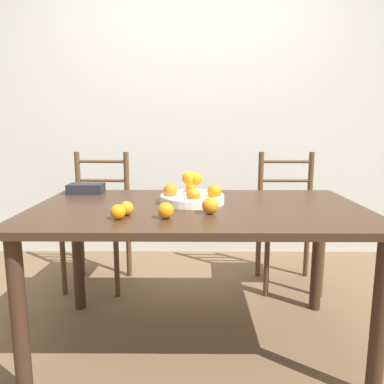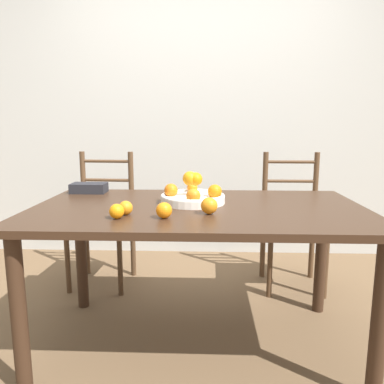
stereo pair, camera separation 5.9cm
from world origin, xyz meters
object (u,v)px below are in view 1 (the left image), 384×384
object	(u,v)px
orange_loose_2	(166,210)
orange_loose_3	(126,208)
orange_loose_1	(210,206)
fruit_bowl	(192,195)
book_stack	(86,189)
orange_loose_0	(118,212)
chair_right	(288,222)
chair_left	(98,222)

from	to	relation	value
orange_loose_2	orange_loose_3	distance (m)	0.19
orange_loose_1	fruit_bowl	bearing A→B (deg)	109.15
fruit_bowl	book_stack	distance (m)	0.71
orange_loose_1	orange_loose_0	bearing A→B (deg)	-165.49
orange_loose_0	chair_right	xyz separation A→B (m)	(1.03, 1.09, -0.33)
orange_loose_1	chair_left	bearing A→B (deg)	128.85
fruit_bowl	book_stack	world-z (taller)	fruit_bowl
fruit_bowl	chair_right	size ratio (longest dim) A/B	0.35
orange_loose_0	orange_loose_1	world-z (taller)	orange_loose_1
orange_loose_1	chair_left	size ratio (longest dim) A/B	0.08
orange_loose_3	chair_right	distance (m)	1.47
fruit_bowl	orange_loose_1	distance (m)	0.26
fruit_bowl	chair_left	world-z (taller)	chair_left
chair_left	chair_right	distance (m)	1.41
chair_left	orange_loose_3	bearing A→B (deg)	-64.88
orange_loose_2	orange_loose_1	bearing A→B (deg)	24.09
orange_loose_1	chair_right	size ratio (longest dim) A/B	0.08
orange_loose_0	chair_left	size ratio (longest dim) A/B	0.07
chair_left	book_stack	size ratio (longest dim) A/B	4.65
orange_loose_1	orange_loose_2	bearing A→B (deg)	-155.91
orange_loose_2	orange_loose_3	bearing A→B (deg)	162.26
chair_right	orange_loose_1	bearing A→B (deg)	-121.82
fruit_bowl	orange_loose_3	size ratio (longest dim) A/B	5.23
orange_loose_1	book_stack	size ratio (longest dim) A/B	0.37
orange_loose_0	book_stack	distance (m)	0.72
fruit_bowl	orange_loose_1	bearing A→B (deg)	-70.85
orange_loose_3	chair_left	world-z (taller)	chair_left
orange_loose_3	book_stack	bearing A→B (deg)	121.82
orange_loose_0	orange_loose_2	distance (m)	0.21
fruit_bowl	book_stack	xyz separation A→B (m)	(-0.65, 0.29, -0.01)
orange_loose_0	orange_loose_1	size ratio (longest dim) A/B	0.85
orange_loose_0	orange_loose_3	world-z (taller)	orange_loose_0
orange_loose_3	fruit_bowl	bearing A→B (deg)	42.71
book_stack	orange_loose_3	bearing A→B (deg)	-58.18
orange_loose_0	orange_loose_3	distance (m)	0.08
fruit_bowl	orange_loose_2	size ratio (longest dim) A/B	4.71
chair_right	book_stack	xyz separation A→B (m)	(-1.36, -0.45, 0.33)
orange_loose_0	chair_left	distance (m)	1.20
chair_left	book_stack	world-z (taller)	chair_left
chair_right	book_stack	distance (m)	1.47
fruit_bowl	orange_loose_0	world-z (taller)	fruit_bowl
chair_left	orange_loose_0	bearing A→B (deg)	-67.38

